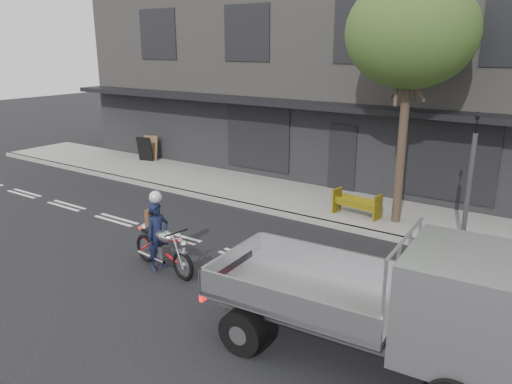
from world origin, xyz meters
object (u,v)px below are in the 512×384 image
object	(u,v)px
street_tree	(411,33)
traffic_light_pole	(469,189)
rider	(158,236)
flatbed_ute	(435,304)
construction_barrier	(354,205)
motorcycle	(163,247)
sandwich_board	(145,149)

from	to	relation	value
street_tree	traffic_light_pole	size ratio (longest dim) A/B	1.93
rider	flatbed_ute	bearing A→B (deg)	-85.53
construction_barrier	street_tree	bearing A→B (deg)	20.04
motorcycle	rider	world-z (taller)	rider
street_tree	rider	bearing A→B (deg)	-121.27
traffic_light_pole	construction_barrier	world-z (taller)	traffic_light_pole
flatbed_ute	construction_barrier	xyz separation A→B (m)	(-3.89, 5.96, -0.78)
street_tree	construction_barrier	world-z (taller)	street_tree
motorcycle	sandwich_board	size ratio (longest dim) A/B	1.98
flatbed_ute	sandwich_board	world-z (taller)	flatbed_ute
motorcycle	sandwich_board	bearing A→B (deg)	147.99
street_tree	traffic_light_pole	xyz separation A→B (m)	(2.00, -0.85, -3.63)
street_tree	rider	distance (m)	8.17
construction_barrier	sandwich_board	xyz separation A→B (m)	(-10.45, 1.72, 0.15)
rider	flatbed_ute	size ratio (longest dim) A/B	0.32
street_tree	motorcycle	size ratio (longest dim) A/B	3.20
motorcycle	construction_barrier	world-z (taller)	motorcycle
construction_barrier	traffic_light_pole	bearing A→B (deg)	-8.02
traffic_light_pole	rider	size ratio (longest dim) A/B	2.19
street_tree	traffic_light_pole	world-z (taller)	street_tree
street_tree	traffic_light_pole	distance (m)	4.23
street_tree	flatbed_ute	size ratio (longest dim) A/B	1.33
traffic_light_pole	motorcycle	bearing A→B (deg)	-137.22
motorcycle	construction_barrier	size ratio (longest dim) A/B	1.53
traffic_light_pole	construction_barrier	xyz separation A→B (m)	(-3.12, 0.44, -1.12)
motorcycle	street_tree	bearing A→B (deg)	69.01
traffic_light_pole	rider	world-z (taller)	traffic_light_pole
rider	sandwich_board	bearing A→B (deg)	57.46
motorcycle	traffic_light_pole	bearing A→B (deg)	51.97
motorcycle	flatbed_ute	size ratio (longest dim) A/B	0.41
sandwich_board	motorcycle	bearing A→B (deg)	-56.90
rider	construction_barrier	xyz separation A→B (m)	(2.43, 5.44, -0.27)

